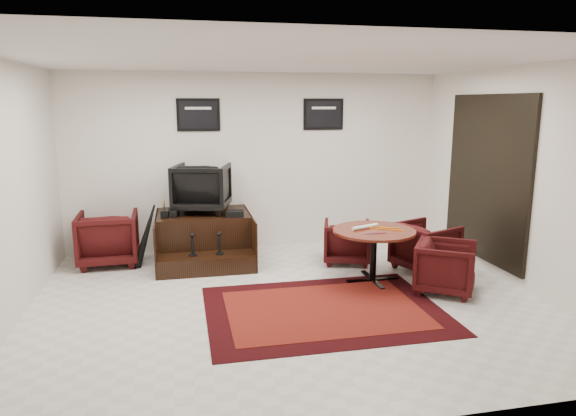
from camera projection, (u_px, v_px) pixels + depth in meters
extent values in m
plane|color=beige|center=(289.00, 302.00, 6.13)|extent=(6.00, 6.00, 0.00)
cube|color=silver|center=(257.00, 162.00, 8.25)|extent=(6.00, 0.02, 2.80)
cube|color=silver|center=(366.00, 244.00, 3.46)|extent=(6.00, 0.02, 2.80)
cube|color=silver|center=(3.00, 196.00, 5.24)|extent=(0.02, 5.00, 2.80)
cube|color=silver|center=(522.00, 178.00, 6.46)|extent=(0.02, 5.00, 2.80)
cube|color=white|center=(289.00, 59.00, 5.57)|extent=(6.00, 5.00, 0.02)
cube|color=black|center=(487.00, 178.00, 7.14)|extent=(0.05, 1.90, 2.30)
cube|color=black|center=(486.00, 178.00, 7.14)|extent=(0.02, 1.72, 2.12)
cube|color=black|center=(486.00, 178.00, 7.14)|extent=(0.03, 0.05, 2.12)
cube|color=black|center=(198.00, 115.00, 7.89)|extent=(0.66, 0.03, 0.50)
cube|color=black|center=(198.00, 115.00, 7.88)|extent=(0.58, 0.01, 0.42)
cube|color=silver|center=(198.00, 108.00, 7.85)|extent=(0.40, 0.00, 0.04)
cube|color=black|center=(323.00, 114.00, 8.30)|extent=(0.66, 0.03, 0.50)
cube|color=black|center=(324.00, 114.00, 8.28)|extent=(0.58, 0.01, 0.42)
cube|color=silver|center=(324.00, 108.00, 8.26)|extent=(0.40, 0.00, 0.04)
cube|color=black|center=(324.00, 310.00, 5.88)|extent=(2.68, 2.01, 0.01)
cube|color=#5E130D|center=(324.00, 309.00, 5.88)|extent=(2.20, 1.53, 0.01)
cube|color=black|center=(204.00, 235.00, 7.79)|extent=(1.37, 1.02, 0.71)
cube|color=black|center=(207.00, 264.00, 7.16)|extent=(1.37, 0.41, 0.25)
cube|color=black|center=(157.00, 241.00, 7.46)|extent=(0.02, 1.42, 0.71)
cube|color=black|center=(250.00, 236.00, 7.74)|extent=(0.02, 1.42, 0.71)
cylinder|color=black|center=(193.00, 255.00, 7.09)|extent=(0.11, 0.11, 0.02)
cylinder|color=black|center=(193.00, 246.00, 7.07)|extent=(0.04, 0.04, 0.24)
sphere|color=black|center=(192.00, 235.00, 7.04)|extent=(0.07, 0.07, 0.07)
cylinder|color=black|center=(220.00, 254.00, 7.17)|extent=(0.11, 0.11, 0.02)
cylinder|color=black|center=(219.00, 245.00, 7.14)|extent=(0.04, 0.04, 0.24)
sphere|color=black|center=(219.00, 234.00, 7.11)|extent=(0.07, 0.07, 0.07)
imported|color=black|center=(202.00, 185.00, 7.69)|extent=(0.95, 0.91, 0.81)
cube|color=black|center=(165.00, 213.00, 7.44)|extent=(0.12, 0.30, 0.11)
cube|color=black|center=(173.00, 213.00, 7.46)|extent=(0.12, 0.30, 0.11)
cube|color=black|center=(235.00, 214.00, 7.44)|extent=(0.27, 0.20, 0.09)
imported|color=black|center=(108.00, 236.00, 7.50)|extent=(0.86, 0.81, 0.85)
cylinder|color=#410F09|center=(374.00, 231.00, 6.71)|extent=(1.08, 1.08, 0.03)
cylinder|color=black|center=(373.00, 255.00, 6.78)|extent=(0.09, 0.09, 0.63)
cube|color=black|center=(372.00, 280.00, 6.85)|extent=(0.72, 0.06, 0.03)
cube|color=black|center=(372.00, 280.00, 6.85)|extent=(0.06, 0.72, 0.03)
imported|color=black|center=(347.00, 240.00, 7.59)|extent=(0.82, 0.80, 0.69)
imported|color=black|center=(425.00, 244.00, 7.23)|extent=(0.90, 0.93, 0.75)
imported|color=black|center=(446.00, 265.00, 6.39)|extent=(0.92, 0.93, 0.71)
cylinder|color=white|center=(365.00, 227.00, 6.76)|extent=(0.41, 0.20, 0.05)
cylinder|color=orange|center=(386.00, 229.00, 6.71)|extent=(0.38, 0.25, 0.01)
cylinder|color=orange|center=(383.00, 227.00, 6.80)|extent=(0.41, 0.20, 0.01)
cylinder|color=#4C1933|center=(369.00, 234.00, 6.48)|extent=(0.10, 0.02, 0.01)
cylinder|color=#4C1933|center=(373.00, 234.00, 6.50)|extent=(0.10, 0.02, 0.01)
cylinder|color=#4C1933|center=(378.00, 233.00, 6.51)|extent=(0.10, 0.02, 0.01)
cylinder|color=#4C1933|center=(382.00, 233.00, 6.52)|extent=(0.10, 0.02, 0.01)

